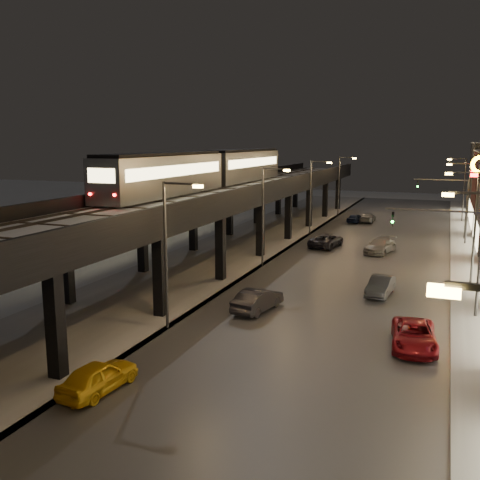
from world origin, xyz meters
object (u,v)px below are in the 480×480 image
(car_mid_dark, at_px, (368,218))
(subway_train, at_px, (210,169))
(car_taxi, at_px, (98,378))
(car_onc_white, at_px, (380,246))
(car_onc_silver, at_px, (381,287))
(car_far_white, at_px, (356,219))
(car_near_white, at_px, (258,301))
(car_onc_dark, at_px, (414,336))
(car_mid_silver, at_px, (326,241))

(car_mid_dark, bearing_deg, subway_train, 63.14)
(car_taxi, xyz_separation_m, car_onc_white, (8.25, 36.28, 0.03))
(car_mid_dark, height_order, car_onc_white, car_onc_white)
(car_taxi, xyz_separation_m, car_onc_silver, (10.13, 20.60, -0.02))
(subway_train, bearing_deg, car_far_white, 63.97)
(car_near_white, bearing_deg, car_onc_silver, -126.36)
(car_near_white, distance_m, car_onc_white, 23.17)
(subway_train, relative_size, car_onc_silver, 8.95)
(car_onc_white, bearing_deg, car_far_white, 117.98)
(car_mid_dark, height_order, car_onc_dark, car_onc_dark)
(car_far_white, bearing_deg, car_onc_dark, 116.47)
(car_near_white, height_order, car_mid_dark, car_near_white)
(car_onc_silver, bearing_deg, car_mid_silver, 120.10)
(car_taxi, bearing_deg, car_far_white, -87.08)
(car_taxi, xyz_separation_m, car_mid_dark, (4.09, 57.14, -0.07))
(car_onc_silver, bearing_deg, subway_train, 153.66)
(car_taxi, xyz_separation_m, car_mid_silver, (2.45, 37.25, 0.03))
(subway_train, bearing_deg, car_onc_dark, -44.54)
(car_onc_silver, xyz_separation_m, car_onc_white, (-1.88, 15.67, 0.04))
(car_near_white, relative_size, car_onc_white, 0.90)
(car_near_white, bearing_deg, car_mid_silver, -78.73)
(car_mid_dark, bearing_deg, car_onc_silver, 100.39)
(car_mid_dark, bearing_deg, car_taxi, 86.91)
(car_onc_silver, relative_size, car_onc_dark, 0.83)
(car_mid_silver, relative_size, car_far_white, 1.46)
(car_mid_silver, bearing_deg, car_taxi, 94.05)
(car_far_white, height_order, car_onc_dark, car_onc_dark)
(subway_train, relative_size, car_mid_dark, 8.52)
(car_near_white, xyz_separation_m, car_onc_dark, (10.21, -3.06, -0.05))
(car_onc_dark, height_order, car_onc_white, car_onc_white)
(subway_train, distance_m, car_near_white, 23.42)
(car_onc_silver, xyz_separation_m, car_onc_dark, (2.96, -9.92, 0.01))
(car_taxi, height_order, car_onc_white, car_onc_white)
(car_taxi, height_order, car_near_white, car_near_white)
(car_near_white, xyz_separation_m, car_onc_silver, (7.26, 6.86, -0.06))
(car_taxi, bearing_deg, car_onc_white, -97.26)
(car_mid_silver, bearing_deg, car_near_white, 98.83)
(car_near_white, bearing_deg, car_far_white, -79.37)
(car_mid_silver, distance_m, car_onc_white, 5.88)
(car_mid_dark, height_order, car_far_white, car_mid_dark)
(subway_train, height_order, car_far_white, subway_train)
(subway_train, height_order, car_near_white, subway_train)
(car_taxi, relative_size, car_onc_dark, 0.83)
(car_mid_dark, relative_size, car_onc_dark, 0.88)
(subway_train, distance_m, car_mid_dark, 29.05)
(car_near_white, relative_size, car_onc_dark, 0.91)
(car_taxi, height_order, car_mid_dark, car_taxi)
(car_mid_silver, xyz_separation_m, car_onc_white, (5.80, -0.98, -0.01))
(car_mid_silver, xyz_separation_m, car_mid_dark, (1.64, 19.89, -0.10))
(car_taxi, height_order, car_onc_dark, car_taxi)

